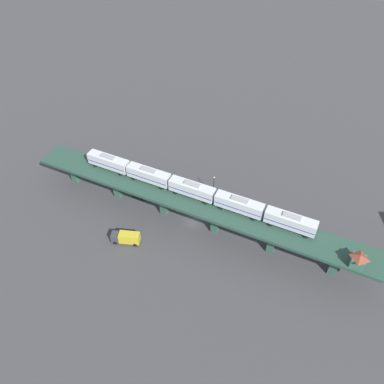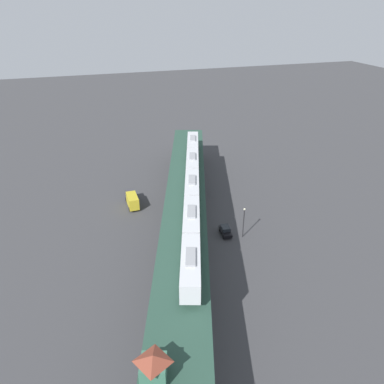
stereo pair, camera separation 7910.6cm
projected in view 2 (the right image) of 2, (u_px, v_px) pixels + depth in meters
name	position (u px, v px, depth m)	size (l,w,h in m)	color
ground_plane	(185.00, 234.00, 80.14)	(400.00, 400.00, 0.00)	#38383A
elevated_viaduct	(185.00, 205.00, 77.05)	(36.26, 90.13, 8.27)	#244135
subway_train	(192.00, 187.00, 75.86)	(21.84, 60.24, 4.45)	silver
signal_hut	(153.00, 366.00, 39.85)	(4.05, 4.05, 3.40)	#33604C
street_car_black	(225.00, 231.00, 79.66)	(2.32, 4.57, 1.89)	black
street_car_silver	(198.00, 192.00, 95.59)	(3.48, 4.75, 1.89)	#B7BABF
delivery_truck	(132.00, 199.00, 90.29)	(2.46, 7.23, 3.20)	#333338
street_lamp	(244.00, 220.00, 77.39)	(0.44, 0.44, 6.94)	black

